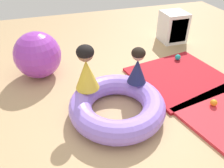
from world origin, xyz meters
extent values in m
plane|color=tan|center=(0.00, 0.00, 0.00)|extent=(8.00, 8.00, 0.00)
cube|color=#B21923|center=(1.12, 0.50, 0.02)|extent=(1.45, 1.37, 0.04)
torus|color=#9975EA|center=(-0.01, 0.04, 0.13)|extent=(1.13, 1.13, 0.27)
cone|color=navy|center=(0.32, 0.26, 0.42)|extent=(0.33, 0.33, 0.31)
sphere|color=tan|center=(0.32, 0.26, 0.65)|extent=(0.15, 0.15, 0.15)
ellipsoid|color=black|center=(0.32, 0.26, 0.66)|extent=(0.17, 0.17, 0.13)
cone|color=yellow|center=(-0.29, 0.32, 0.45)|extent=(0.30, 0.30, 0.37)
sphere|color=#936647|center=(-0.29, 0.32, 0.73)|extent=(0.19, 0.19, 0.19)
ellipsoid|color=black|center=(-0.29, 0.32, 0.74)|extent=(0.20, 0.20, 0.16)
sphere|color=orange|center=(1.16, -0.21, 0.08)|extent=(0.09, 0.09, 0.09)
sphere|color=teal|center=(1.35, 0.95, 0.09)|extent=(0.09, 0.09, 0.09)
sphere|color=purple|center=(-0.83, 1.23, 0.34)|extent=(0.67, 0.67, 0.67)
cube|color=silver|center=(1.69, 1.75, 0.28)|extent=(0.44, 0.44, 0.56)
cube|color=#2D2D33|center=(1.69, 1.63, 0.28)|extent=(0.34, 0.20, 0.44)
camera|label=1|loc=(-0.68, -1.90, 1.88)|focal=36.56mm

